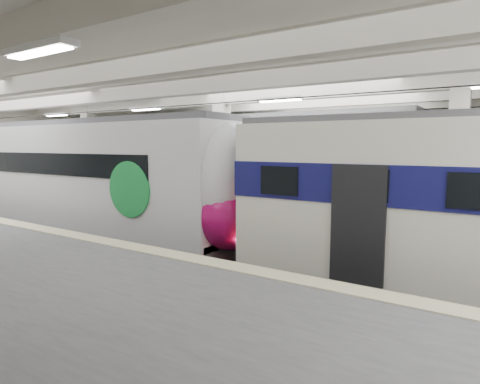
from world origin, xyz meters
The scene contains 3 objects.
station_hall centered at (0.00, -1.74, 3.24)m, with size 36.00×24.00×5.75m.
modern_emu centered at (-5.54, 0.00, 2.16)m, with size 13.58×2.80×4.39m.
far_train centered at (-3.72, 5.50, 2.45)m, with size 15.02×3.38×4.74m.
Camera 1 is at (5.99, -9.63, 3.49)m, focal length 30.00 mm.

